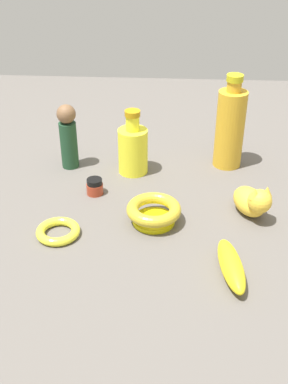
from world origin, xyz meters
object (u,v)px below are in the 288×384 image
bowl (154,211)px  nail_polish_jar (95,187)px  bottle_short (133,149)px  person_figure_adult (68,135)px  cat_figurine (252,201)px  bangle (58,231)px  banana (231,266)px  bottle_tall (230,127)px

bowl → nail_polish_jar: 0.20m
nail_polish_jar → bottle_short: 0.16m
person_figure_adult → bottle_short: (-0.18, 0.02, -0.03)m
cat_figurine → bangle: bearing=13.6°
nail_polish_jar → cat_figurine: size_ratio=0.31×
bottle_short → banana: 0.48m
bowl → bangle: 0.23m
bowl → bottle_tall: bearing=-123.2°
person_figure_adult → cat_figurine: size_ratio=1.33×
nail_polish_jar → bangle: size_ratio=0.43×
nail_polish_jar → banana: size_ratio=0.26×
person_figure_adult → bottle_short: bearing=173.9°
person_figure_adult → banana: 0.61m
bottle_tall → bowl: bearing=56.8°
bottle_tall → person_figure_adult: (0.45, 0.04, -0.02)m
person_figure_adult → bottle_short: size_ratio=1.02×
bangle → bottle_tall: 0.56m
bowl → nail_polish_jar: size_ratio=2.97×
bottle_tall → cat_figurine: size_ratio=1.89×
cat_figurine → person_figure_adult: bearing=-24.2°
bangle → bottle_short: (-0.15, -0.31, 0.06)m
nail_polish_jar → bangle: (0.06, 0.18, -0.01)m
bottle_short → cat_figurine: 0.36m
nail_polish_jar → person_figure_adult: person_figure_adult is taller
bottle_tall → bottle_short: 0.28m
bottle_tall → bottle_short: size_ratio=1.45×
bowl → bottle_tall: (-0.20, -0.30, 0.09)m
nail_polish_jar → person_figure_adult: size_ratio=0.23×
bowl → bottle_short: size_ratio=0.71×
nail_polish_jar → person_figure_adult: (0.09, -0.14, 0.08)m
bowl → bangle: bowl is taller
bottle_tall → banana: size_ratio=1.60×
nail_polish_jar → banana: banana is taller
bowl → nail_polish_jar: (0.16, -0.12, -0.01)m
bangle → cat_figurine: (-0.45, -0.11, 0.03)m
person_figure_adult → bottle_tall: bearing=-175.0°
bangle → bottle_tall: (-0.41, -0.36, 0.11)m
bangle → person_figure_adult: bearing=-84.0°
bowl → bangle: size_ratio=1.28×
bowl → person_figure_adult: size_ratio=0.69×
bowl → bottle_short: bearing=-74.2°
bottle_short → nail_polish_jar: bearing=54.0°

